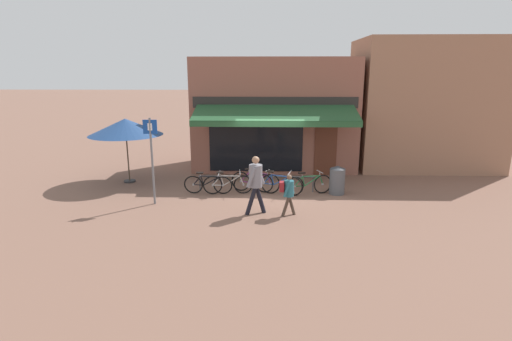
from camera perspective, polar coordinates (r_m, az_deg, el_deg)
name	(u,v)px	position (r m, az deg, el deg)	size (l,w,h in m)	color
ground_plane	(269,192)	(14.30, 1.90, -3.03)	(160.00, 160.00, 0.00)	brown
shop_front	(274,114)	(17.69, 2.64, 8.09)	(6.95, 4.77, 4.75)	#8E5647
neighbour_building	(424,104)	(19.43, 22.86, 8.75)	(5.93, 4.00, 5.55)	#9E7056
bike_rack_rail	(256,178)	(14.19, 0.04, -1.13)	(4.14, 0.04, 0.57)	#47494F
bicycle_black	(208,184)	(14.02, -6.89, -1.95)	(1.71, 0.52, 0.83)	black
bicycle_silver	(228,184)	(13.94, -4.04, -1.94)	(1.75, 0.52, 0.83)	black
bicycle_purple	(255,182)	(14.17, -0.10, -1.61)	(1.77, 0.62, 0.85)	black
bicycle_blue	(278,184)	(13.91, 3.14, -1.92)	(1.71, 0.77, 0.86)	black
bicycle_green	(309,184)	(13.99, 7.53, -1.98)	(1.66, 0.67, 0.81)	black
pedestrian_adult	(256,179)	(11.82, -0.05, -1.25)	(0.64, 0.60, 1.79)	black
pedestrian_child	(288,190)	(11.80, 4.59, -2.83)	(0.51, 0.46, 1.27)	#47382D
litter_bin	(337,180)	(14.19, 11.51, -1.32)	(0.55, 0.55, 1.01)	#515459
parking_sign	(152,153)	(13.00, -14.68, 2.47)	(0.44, 0.07, 2.79)	slate
cafe_parasol	(125,127)	(15.89, -18.15, 5.93)	(2.77, 2.77, 2.46)	#4C3D2D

